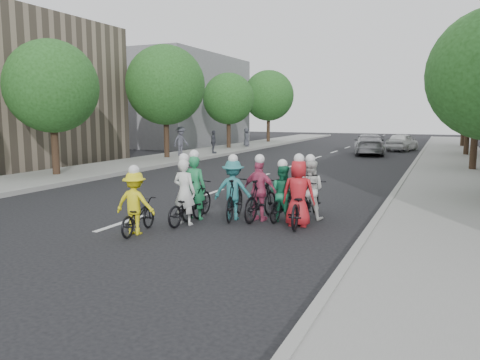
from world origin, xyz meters
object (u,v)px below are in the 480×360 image
Objects in this scene: cyclist_2 at (136,209)px; spectator_2 at (246,137)px; cyclist_1 at (283,198)px; spectator_0 at (181,141)px; cyclist_5 at (196,195)px; follow_car_trail at (402,142)px; cyclist_0 at (186,201)px; cyclist_4 at (299,201)px; spectator_1 at (213,142)px; cyclist_6 at (310,196)px; follow_car_lead at (369,144)px; cyclist_7 at (234,194)px; cyclist_3 at (260,196)px.

spectator_2 is (-8.43, 26.48, 0.31)m from cyclist_2.
spectator_0 is at bearing -41.47° from cyclist_1.
cyclist_2 is 19.11m from spectator_0.
cyclist_5 is 0.47× the size of follow_car_trail.
cyclist_4 is (2.71, 0.97, 0.06)m from cyclist_0.
cyclist_0 is 1.45m from cyclist_2.
cyclist_5 is 1.20× the size of spectator_1.
cyclist_6 reaches higher than cyclist_1.
cyclist_0 is 3.32m from cyclist_6.
cyclist_1 is 26.14m from follow_car_trail.
follow_car_trail is at bearing -121.72° from follow_car_lead.
spectator_1 reaches higher than spectator_2.
cyclist_6 is 0.98× the size of cyclist_7.
spectator_0 reaches higher than cyclist_5.
cyclist_2 is at bearing -135.15° from spectator_0.
cyclist_1 is 0.88× the size of cyclist_5.
cyclist_6 is 0.38× the size of follow_car_lead.
cyclist_5 reaches higher than cyclist_4.
follow_car_lead is 10.37m from spectator_2.
cyclist_6 is at bearing -163.78° from spectator_1.
cyclist_1 is at bearing -177.75° from cyclist_7.
cyclist_1 is 1.06× the size of spectator_1.
cyclist_1 is 0.33× the size of follow_car_lead.
spectator_1 reaches higher than follow_car_trail.
follow_car_trail is at bearing -98.72° from cyclist_5.
follow_car_lead is 3.15× the size of spectator_1.
follow_car_trail is (0.24, 26.46, 0.04)m from cyclist_4.
spectator_1 is (-9.52, -4.94, 0.22)m from follow_car_lead.
follow_car_trail is (1.80, 4.50, -0.03)m from follow_car_lead.
cyclist_2 is at bearing 176.96° from spectator_2.
cyclist_4 is 1.34× the size of spectator_2.
cyclist_1 is 0.64m from cyclist_4.
cyclist_3 is 1.01× the size of cyclist_5.
cyclist_5 is (-1.65, -0.52, -0.01)m from cyclist_3.
cyclist_0 is at bearing 95.86° from follow_car_trail.
cyclist_0 reaches higher than follow_car_trail.
cyclist_3 is 18.17m from spectator_0.
cyclist_0 is at bearing -131.64° from spectator_0.
follow_car_trail is at bearing -99.82° from spectator_2.
spectator_1 is at bearing -7.07° from spectator_0.
spectator_0 reaches higher than follow_car_lead.
cyclist_3 reaches higher than cyclist_7.
cyclist_0 is at bearing 178.97° from spectator_2.
cyclist_7 is at bearing 21.97° from cyclist_6.
follow_car_lead is at bearing -95.43° from cyclist_5.
spectator_1 reaches higher than cyclist_2.
cyclist_7 is 1.23× the size of spectator_1.
cyclist_2 is 0.87× the size of cyclist_3.
cyclist_3 is 1.01× the size of cyclist_6.
cyclist_5 is (-2.76, -0.34, 0.01)m from cyclist_4.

